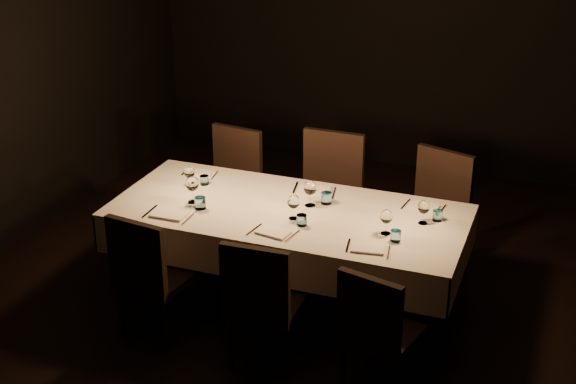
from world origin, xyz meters
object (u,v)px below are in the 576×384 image
at_px(dining_table, 288,219).
at_px(chair_far_right, 434,209).
at_px(chair_near_center, 261,298).
at_px(chair_near_right, 376,327).
at_px(chair_far_left, 231,180).
at_px(chair_near_left, 149,271).
at_px(chair_far_center, 328,192).

height_order(dining_table, chair_far_right, chair_far_right).
xyz_separation_m(chair_near_center, chair_near_right, (0.75, -0.02, -0.03)).
distance_m(chair_far_left, chair_far_right, 1.73).
xyz_separation_m(chair_near_left, chair_far_center, (0.76, 1.55, 0.05)).
height_order(chair_near_right, chair_far_left, chair_far_left).
relative_size(chair_far_left, chair_far_right, 0.97).
xyz_separation_m(chair_near_center, chair_far_left, (-0.96, 1.65, 0.02)).
relative_size(chair_near_center, chair_far_right, 0.94).
xyz_separation_m(chair_near_right, chair_far_center, (-0.83, 1.62, 0.08)).
bearing_deg(chair_near_center, chair_near_right, 176.55).
height_order(chair_near_left, chair_far_right, chair_far_right).
relative_size(dining_table, chair_near_center, 2.70).
height_order(dining_table, chair_near_left, chair_near_left).
bearing_deg(chair_near_center, chair_near_left, -5.86).
bearing_deg(chair_near_center, chair_far_right, -117.51).
bearing_deg(chair_far_center, dining_table, -92.35).
bearing_deg(dining_table, chair_far_center, 87.18).
bearing_deg(chair_near_left, chair_far_center, -108.46).
distance_m(chair_near_right, chair_far_left, 2.39).
bearing_deg(chair_far_right, chair_far_center, -159.08).
distance_m(chair_near_left, chair_near_center, 0.85).
relative_size(dining_table, chair_near_right, 2.88).
xyz_separation_m(dining_table, chair_near_center, (0.12, -0.80, -0.17)).
relative_size(chair_near_left, chair_near_center, 1.00).
height_order(chair_near_center, chair_far_center, chair_far_center).
bearing_deg(chair_near_right, chair_far_right, -76.79).
bearing_deg(chair_far_left, chair_near_right, -36.13).
height_order(chair_far_left, chair_far_center, chair_far_center).
bearing_deg(chair_far_right, chair_near_right, -72.34).
bearing_deg(dining_table, chair_near_right, -43.09).
bearing_deg(chair_far_center, chair_far_left, 177.64).
bearing_deg(dining_table, chair_near_center, -81.39).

